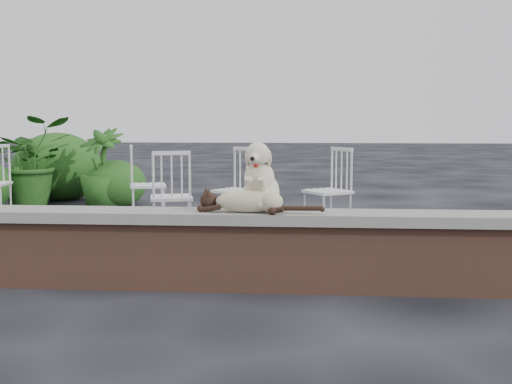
# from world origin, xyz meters

# --- Properties ---
(ground) EXTENTS (60.00, 60.00, 0.00)m
(ground) POSITION_xyz_m (0.00, 0.00, 0.00)
(ground) COLOR black
(ground) RESTS_ON ground
(brick_wall) EXTENTS (6.00, 0.30, 0.50)m
(brick_wall) POSITION_xyz_m (0.00, 0.00, 0.25)
(brick_wall) COLOR brown
(brick_wall) RESTS_ON ground
(capstone) EXTENTS (6.20, 0.40, 0.08)m
(capstone) POSITION_xyz_m (0.00, 0.00, 0.54)
(capstone) COLOR slate
(capstone) RESTS_ON brick_wall
(dog) EXTENTS (0.42, 0.50, 0.52)m
(dog) POSITION_xyz_m (0.97, 0.08, 0.84)
(dog) COLOR beige
(dog) RESTS_ON capstone
(cat) EXTENTS (1.11, 0.47, 0.18)m
(cat) POSITION_xyz_m (0.89, -0.07, 0.67)
(cat) COLOR tan
(cat) RESTS_ON capstone
(chair_d) EXTENTS (0.78, 0.78, 0.94)m
(chair_d) POSITION_xyz_m (1.54, 2.48, 0.47)
(chair_d) COLOR white
(chair_d) RESTS_ON ground
(chair_e) EXTENTS (0.69, 0.69, 0.94)m
(chair_e) POSITION_xyz_m (-0.62, 2.98, 0.47)
(chair_e) COLOR white
(chair_e) RESTS_ON ground
(chair_c) EXTENTS (0.68, 0.68, 0.94)m
(chair_c) POSITION_xyz_m (-0.08, 1.82, 0.47)
(chair_c) COLOR white
(chair_c) RESTS_ON ground
(chair_b) EXTENTS (0.77, 0.77, 0.94)m
(chair_b) POSITION_xyz_m (0.53, 2.46, 0.47)
(chair_b) COLOR white
(chair_b) RESTS_ON ground
(potted_plant_a) EXTENTS (1.54, 1.50, 1.30)m
(potted_plant_a) POSITION_xyz_m (-2.69, 4.37, 0.65)
(potted_plant_a) COLOR #1C5016
(potted_plant_a) RESTS_ON ground
(potted_plant_b) EXTENTS (0.76, 0.76, 1.13)m
(potted_plant_b) POSITION_xyz_m (-1.61, 4.30, 0.56)
(potted_plant_b) COLOR #1C5016
(potted_plant_b) RESTS_ON ground
(shrubbery) EXTENTS (2.68, 2.61, 1.11)m
(shrubbery) POSITION_xyz_m (-2.56, 4.70, 0.44)
(shrubbery) COLOR #1C5016
(shrubbery) RESTS_ON ground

